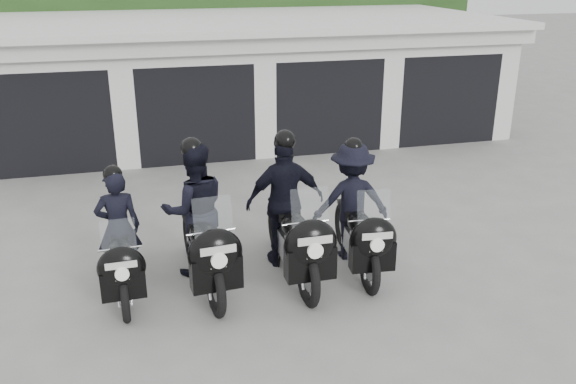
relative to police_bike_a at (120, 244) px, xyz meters
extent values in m
plane|color=gray|center=(1.72, 0.03, -0.72)|extent=(80.00, 80.00, 0.00)
cube|color=silver|center=(1.72, 8.53, 0.68)|extent=(16.00, 6.00, 2.80)
cube|color=silver|center=(1.72, 8.33, 2.16)|extent=(16.40, 6.80, 0.16)
cube|color=silver|center=(1.72, 5.28, 1.93)|extent=(16.40, 0.12, 0.40)
cube|color=black|center=(1.72, 5.51, -0.60)|extent=(16.00, 0.06, 0.24)
cube|color=black|center=(-1.38, 6.73, 0.38)|extent=(2.60, 2.60, 2.20)
cube|color=silver|center=(-1.38, 5.68, 1.78)|extent=(2.60, 0.50, 0.60)
cube|color=silver|center=(0.17, 5.68, 0.68)|extent=(0.50, 0.50, 2.80)
cube|color=black|center=(1.72, 6.73, 0.38)|extent=(2.60, 2.60, 2.20)
cube|color=silver|center=(1.72, 5.68, 1.78)|extent=(2.60, 0.50, 0.60)
cube|color=silver|center=(3.27, 5.68, 0.68)|extent=(0.50, 0.50, 2.80)
cube|color=black|center=(4.82, 6.73, 0.38)|extent=(2.60, 2.60, 2.20)
cube|color=silver|center=(4.82, 5.68, 1.78)|extent=(2.60, 0.50, 0.60)
cube|color=silver|center=(6.37, 5.68, 0.68)|extent=(0.50, 0.50, 2.80)
cube|color=black|center=(7.92, 6.73, 0.38)|extent=(2.60, 2.60, 2.20)
cube|color=silver|center=(7.92, 5.68, 1.78)|extent=(2.60, 0.50, 0.60)
cube|color=silver|center=(9.47, 5.68, 0.68)|extent=(0.50, 0.50, 2.80)
cube|color=#1E3A15|center=(1.72, 12.53, 1.43)|extent=(20.00, 2.00, 4.30)
cylinder|color=black|center=(4.72, 14.03, 0.93)|extent=(0.24, 0.24, 3.30)
cylinder|color=black|center=(9.22, 14.03, 0.93)|extent=(0.24, 0.24, 3.30)
torus|color=black|center=(0.02, -0.69, -0.42)|extent=(0.12, 0.70, 0.70)
torus|color=black|center=(-0.02, 0.69, -0.42)|extent=(0.12, 0.70, 0.70)
cube|color=#B2B2B7|center=(0.00, 0.02, -0.35)|extent=(0.26, 0.53, 0.31)
cube|color=black|center=(0.00, 0.00, -0.51)|extent=(0.11, 1.24, 0.06)
ellipsoid|color=black|center=(0.00, -0.14, -0.03)|extent=(0.32, 0.56, 0.28)
cube|color=black|center=(-0.01, 0.27, -0.01)|extent=(0.26, 0.53, 0.10)
ellipsoid|color=black|center=(0.02, -0.77, 0.03)|extent=(0.61, 0.33, 0.57)
cube|color=black|center=(0.02, -0.77, -0.19)|extent=(0.56, 0.22, 0.38)
cube|color=#B2BFC6|center=(0.02, -0.74, 0.41)|extent=(0.42, 0.12, 0.49)
cylinder|color=silver|center=(0.01, -0.57, 0.20)|extent=(0.54, 0.04, 0.03)
cube|color=silver|center=(0.02, -0.93, 0.14)|extent=(0.38, 0.02, 0.09)
cube|color=silver|center=(0.02, -0.90, -0.03)|extent=(0.17, 0.02, 0.10)
imported|color=black|center=(-0.01, 0.29, 0.12)|extent=(0.62, 0.42, 1.68)
sphere|color=black|center=(-0.01, 0.29, 0.91)|extent=(0.26, 0.26, 0.26)
torus|color=black|center=(1.16, -0.85, -0.37)|extent=(0.19, 0.83, 0.82)
torus|color=black|center=(1.03, 0.77, -0.37)|extent=(0.19, 0.83, 0.82)
cube|color=#B2B2B7|center=(1.09, -0.02, -0.29)|extent=(0.34, 0.64, 0.36)
cube|color=black|center=(1.10, -0.04, -0.47)|extent=(0.21, 1.46, 0.07)
ellipsoid|color=black|center=(1.11, -0.21, 0.09)|extent=(0.42, 0.68, 0.32)
cube|color=black|center=(1.07, 0.27, 0.11)|extent=(0.34, 0.64, 0.11)
ellipsoid|color=black|center=(1.17, -0.94, 0.16)|extent=(0.74, 0.43, 0.67)
cube|color=black|center=(1.17, -0.94, -0.10)|extent=(0.67, 0.30, 0.45)
cube|color=#B2BFC6|center=(1.17, -0.90, 0.61)|extent=(0.50, 0.17, 0.57)
cylinder|color=silver|center=(1.15, -0.71, 0.36)|extent=(0.63, 0.08, 0.03)
cube|color=silver|center=(1.19, -1.13, 0.29)|extent=(0.45, 0.05, 0.10)
cube|color=silver|center=(1.18, -1.09, 0.09)|extent=(0.20, 0.03, 0.11)
imported|color=black|center=(1.07, 0.30, 0.27)|extent=(1.02, 0.82, 1.97)
sphere|color=black|center=(1.07, 0.30, 1.19)|extent=(0.30, 0.30, 0.30)
torus|color=black|center=(2.40, -0.91, -0.36)|extent=(0.14, 0.83, 0.83)
torus|color=black|center=(2.38, 0.73, -0.36)|extent=(0.14, 0.83, 0.83)
cube|color=#B2B2B7|center=(2.39, -0.07, -0.28)|extent=(0.30, 0.63, 0.36)
cube|color=black|center=(2.39, -0.09, -0.47)|extent=(0.11, 1.48, 0.07)
ellipsoid|color=black|center=(2.39, -0.26, 0.10)|extent=(0.38, 0.66, 0.33)
cube|color=black|center=(2.39, 0.23, 0.13)|extent=(0.30, 0.63, 0.11)
ellipsoid|color=black|center=(2.40, -1.00, 0.17)|extent=(0.72, 0.38, 0.68)
cube|color=black|center=(2.40, -1.00, -0.09)|extent=(0.66, 0.26, 0.46)
cube|color=#B2BFC6|center=(2.40, -0.97, 0.63)|extent=(0.50, 0.14, 0.58)
cylinder|color=silver|center=(2.40, -0.77, 0.38)|extent=(0.64, 0.04, 0.03)
cube|color=silver|center=(2.40, -1.19, 0.31)|extent=(0.46, 0.02, 0.10)
cube|color=silver|center=(2.40, -1.16, 0.10)|extent=(0.21, 0.02, 0.11)
imported|color=black|center=(2.39, 0.25, 0.28)|extent=(1.18, 0.68, 2.00)
sphere|color=black|center=(2.39, 0.25, 1.22)|extent=(0.31, 0.31, 0.31)
torus|color=black|center=(3.32, -0.83, -0.39)|extent=(0.19, 0.77, 0.76)
torus|color=black|center=(3.46, 0.66, -0.39)|extent=(0.19, 0.77, 0.76)
cube|color=#B2B2B7|center=(3.39, -0.07, -0.32)|extent=(0.32, 0.60, 0.33)
cube|color=black|center=(3.39, -0.09, -0.49)|extent=(0.21, 1.36, 0.06)
ellipsoid|color=black|center=(3.37, -0.24, 0.03)|extent=(0.39, 0.63, 0.30)
cube|color=black|center=(3.41, 0.20, 0.05)|extent=(0.32, 0.60, 0.10)
ellipsoid|color=black|center=(3.31, -0.92, 0.10)|extent=(0.69, 0.40, 0.62)
cube|color=black|center=(3.31, -0.92, -0.14)|extent=(0.62, 0.28, 0.42)
cube|color=#B2BFC6|center=(3.31, -0.89, 0.51)|extent=(0.47, 0.16, 0.53)
cylinder|color=silver|center=(3.33, -0.71, 0.28)|extent=(0.58, 0.08, 0.03)
cube|color=silver|center=(3.29, -1.09, 0.22)|extent=(0.42, 0.05, 0.09)
cube|color=silver|center=(3.29, -1.06, 0.03)|extent=(0.19, 0.03, 0.10)
imported|color=black|center=(3.41, 0.22, 0.20)|extent=(1.23, 0.72, 1.83)
sphere|color=black|center=(3.41, 0.22, 1.05)|extent=(0.28, 0.28, 0.28)
camera|label=1|loc=(0.30, -7.81, 3.60)|focal=38.00mm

